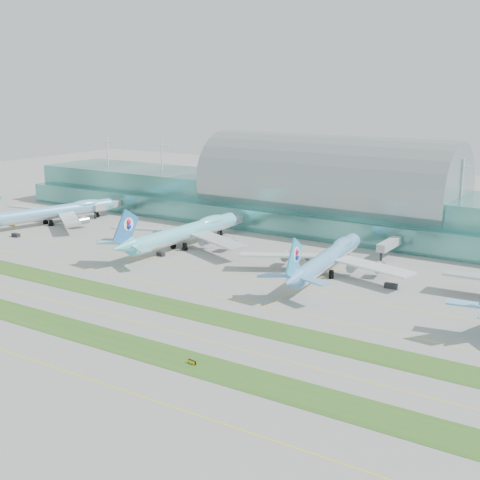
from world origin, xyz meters
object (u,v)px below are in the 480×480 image
Objects in this scene: airliner_c at (328,257)px; terminal at (328,198)px; airliner_a at (56,211)px; taxiway_sign_east at (192,362)px; airliner_b at (186,231)px.

terminal is at bearing 109.26° from airliner_c.
airliner_a is 147.51m from airliner_c.
taxiway_sign_east is (154.29, -94.79, -5.67)m from airliner_a.
taxiway_sign_east is at bearing -92.48° from airliner_c.
terminal reaches higher than taxiway_sign_east.
airliner_c is (34.01, -69.01, -8.00)m from terminal.
airliner_a is 28.41× the size of taxiway_sign_east.
airliner_a is at bearing 157.87° from taxiway_sign_east.
terminal is at bearing 64.84° from airliner_b.
airliner_a is at bearing 170.46° from airliner_c.
airliner_c is 88.63m from taxiway_sign_east.
terminal is 73.14m from airliner_b.
airliner_c is (147.36, -6.61, 0.02)m from airliner_a.
airliner_c is at bearing 103.92° from taxiway_sign_east.
airliner_c is at bearing 11.49° from airliner_a.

